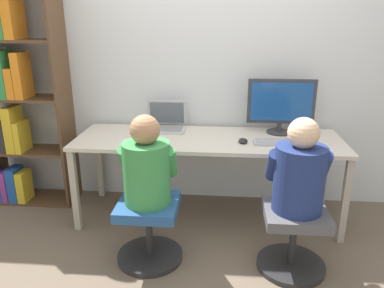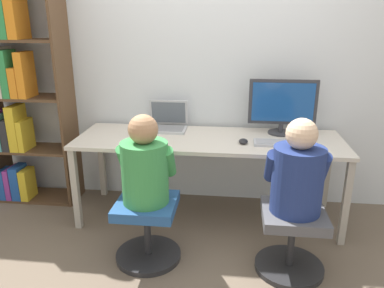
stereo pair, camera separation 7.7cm
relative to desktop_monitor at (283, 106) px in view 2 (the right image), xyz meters
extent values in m
plane|color=brown|center=(-0.59, -0.54, -0.95)|extent=(14.00, 14.00, 0.00)
cube|color=silver|center=(-0.59, 0.22, 0.35)|extent=(10.00, 0.05, 2.60)
cube|color=beige|center=(-0.59, -0.20, -0.25)|extent=(2.16, 0.69, 0.03)
cube|color=#ADA497|center=(-1.63, -0.50, -0.61)|extent=(0.05, 0.05, 0.68)
cube|color=#ADA497|center=(0.45, -0.50, -0.61)|extent=(0.05, 0.05, 0.68)
cube|color=#ADA497|center=(-1.63, 0.11, -0.61)|extent=(0.05, 0.05, 0.68)
cube|color=#ADA497|center=(0.45, 0.11, -0.61)|extent=(0.05, 0.05, 0.68)
cylinder|color=#333338|center=(0.00, 0.00, -0.23)|extent=(0.21, 0.21, 0.01)
cylinder|color=#333338|center=(0.00, 0.00, -0.19)|extent=(0.04, 0.04, 0.07)
cube|color=#333338|center=(0.00, 0.00, 0.03)|extent=(0.56, 0.02, 0.37)
cube|color=#19478C|center=(0.00, -0.01, 0.03)|extent=(0.50, 0.01, 0.32)
cube|color=#B7B7BC|center=(-0.98, -0.03, -0.23)|extent=(0.34, 0.23, 0.02)
cube|color=gray|center=(-0.98, -0.03, -0.21)|extent=(0.30, 0.18, 0.00)
cube|color=#B7B7BC|center=(-0.98, 0.11, -0.10)|extent=(0.34, 0.05, 0.23)
cube|color=slate|center=(-0.98, 0.10, -0.11)|extent=(0.30, 0.04, 0.19)
cube|color=#B2B2B7|center=(-0.03, -0.30, -0.22)|extent=(0.40, 0.15, 0.02)
cube|color=#97979C|center=(-0.03, -0.30, -0.21)|extent=(0.37, 0.12, 0.00)
ellipsoid|color=black|center=(-0.32, -0.30, -0.22)|extent=(0.07, 0.11, 0.03)
cylinder|color=#262628|center=(0.02, -0.86, -0.93)|extent=(0.47, 0.47, 0.04)
cylinder|color=#262628|center=(0.02, -0.86, -0.74)|extent=(0.05, 0.05, 0.34)
cube|color=#4C4C51|center=(0.02, -0.86, -0.53)|extent=(0.41, 0.40, 0.07)
cylinder|color=#262628|center=(-0.97, -0.84, -0.93)|extent=(0.47, 0.47, 0.04)
cylinder|color=#262628|center=(-0.97, -0.84, -0.74)|extent=(0.05, 0.05, 0.34)
cube|color=#234C84|center=(-0.97, -0.84, -0.53)|extent=(0.41, 0.40, 0.07)
cylinder|color=navy|center=(0.02, -0.86, -0.28)|extent=(0.32, 0.32, 0.43)
sphere|color=beige|center=(0.02, -0.86, 0.02)|extent=(0.20, 0.20, 0.20)
cylinder|color=navy|center=(-0.14, -0.80, -0.22)|extent=(0.09, 0.20, 0.25)
cylinder|color=navy|center=(0.17, -0.80, -0.22)|extent=(0.09, 0.20, 0.25)
cylinder|color=#388C47|center=(-0.97, -0.84, -0.29)|extent=(0.31, 0.31, 0.42)
sphere|color=#A87A56|center=(-0.97, -0.84, 0.01)|extent=(0.20, 0.20, 0.20)
cylinder|color=#388C47|center=(-1.12, -0.78, -0.22)|extent=(0.09, 0.20, 0.24)
cylinder|color=#388C47|center=(-0.82, -0.78, -0.22)|extent=(0.09, 0.20, 0.24)
cube|color=#513823|center=(-1.85, -0.02, 0.03)|extent=(0.02, 0.32, 1.96)
cube|color=#513823|center=(-2.21, -0.02, -0.94)|extent=(0.69, 0.31, 0.02)
cube|color=#513823|center=(-2.21, -0.02, -0.45)|extent=(0.69, 0.31, 0.02)
cube|color=#513823|center=(-2.21, -0.02, 0.03)|extent=(0.69, 0.31, 0.02)
cube|color=#513823|center=(-2.21, -0.02, 0.51)|extent=(0.69, 0.31, 0.02)
cube|color=#1E4C9E|center=(-2.51, -0.09, -0.79)|extent=(0.07, 0.19, 0.28)
cube|color=#8C338C|center=(-2.45, -0.07, -0.78)|extent=(0.05, 0.22, 0.29)
cube|color=#1E4C9E|center=(-2.38, -0.09, -0.76)|extent=(0.08, 0.19, 0.32)
cube|color=gold|center=(-2.29, -0.09, -0.78)|extent=(0.07, 0.18, 0.29)
cube|color=teal|center=(-2.46, -0.05, -0.28)|extent=(0.04, 0.25, 0.33)
cube|color=#262628|center=(-2.40, -0.07, -0.30)|extent=(0.06, 0.22, 0.28)
cube|color=gold|center=(-2.32, -0.07, -0.24)|extent=(0.08, 0.22, 0.40)
cube|color=gold|center=(-2.25, -0.07, -0.30)|extent=(0.05, 0.21, 0.28)
cube|color=silver|center=(-2.37, -0.06, 0.25)|extent=(0.04, 0.24, 0.42)
cube|color=#2D8C47|center=(-2.31, -0.09, 0.24)|extent=(0.06, 0.19, 0.40)
cube|color=orange|center=(-2.24, -0.09, 0.17)|extent=(0.07, 0.18, 0.25)
cube|color=orange|center=(-2.17, -0.08, 0.23)|extent=(0.07, 0.21, 0.38)
cube|color=#2D8C47|center=(-2.26, -0.08, 0.72)|extent=(0.08, 0.20, 0.38)
cube|color=orange|center=(-2.18, -0.06, 0.70)|extent=(0.08, 0.23, 0.34)
camera|label=1|loc=(-0.48, -3.10, 0.69)|focal=35.00mm
camera|label=2|loc=(-0.40, -3.09, 0.69)|focal=35.00mm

